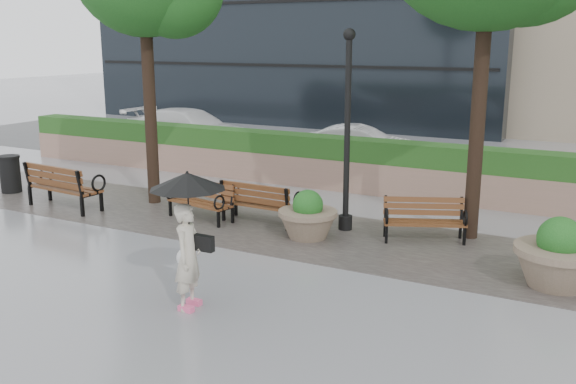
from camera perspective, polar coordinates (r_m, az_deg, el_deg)
The scene contains 15 objects.
ground at distance 10.35m, azimuth -4.25°, elevation -8.22°, with size 100.00×100.00×0.00m, color gray.
cobble_strip at distance 12.84m, azimuth 2.91°, elevation -3.85°, with size 28.00×3.20×0.01m, color #383330.
hedge_wall at distance 16.28m, azimuth 8.95°, elevation 2.11°, with size 24.00×0.80×1.35m.
asphalt_street at distance 20.16m, azimuth 12.64°, elevation 2.20°, with size 40.00×7.00×0.00m, color black.
bench_0 at distance 15.63m, azimuth -19.24°, elevation -0.30°, with size 1.99×0.94×1.04m.
bench_1 at distance 13.98m, azimuth -7.74°, elevation -1.48°, with size 1.62×0.87×0.83m.
bench_2 at distance 13.58m, azimuth -2.47°, elevation -1.73°, with size 1.70×0.72×0.90m.
bench_3 at distance 12.67m, azimuth 11.99°, elevation -3.23°, with size 1.65×1.17×0.83m.
planter_left at distance 12.55m, azimuth 1.77°, elevation -2.45°, with size 1.16×1.16×0.97m.
planter_right at distance 10.94m, azimuth 22.87°, elevation -5.59°, with size 1.36×1.36×1.14m.
trash_bin at distance 17.76m, azimuth -23.45°, elevation 1.39°, with size 0.54×0.54×0.90m, color black.
lamppost at distance 12.86m, azimuth 5.26°, elevation 4.23°, with size 0.28×0.28×4.02m.
car_left at distance 22.94m, azimuth -8.70°, elevation 5.51°, with size 2.00×4.92×1.43m, color silver.
car_right at distance 20.18m, azimuth 6.38°, elevation 4.17°, with size 1.26×3.62×1.19m, color silver.
pedestrian at distance 9.22m, azimuth -8.86°, elevation -3.11°, with size 1.09×1.09×2.00m.
Camera 1 is at (5.18, -8.11, 3.81)m, focal length 40.00 mm.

